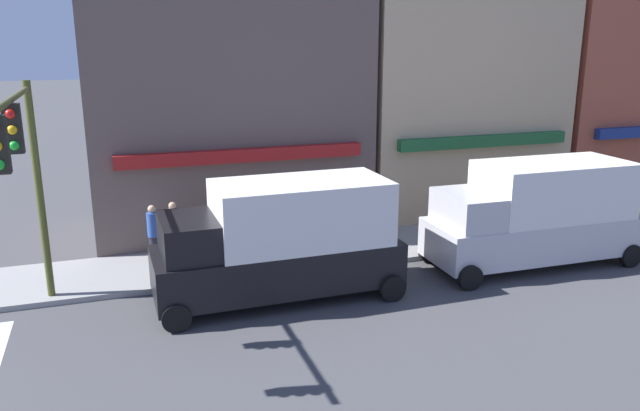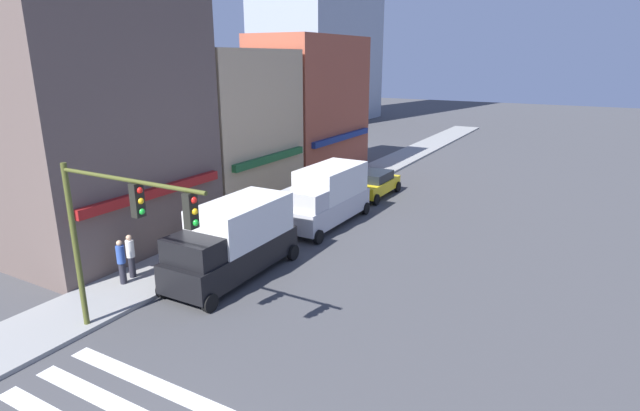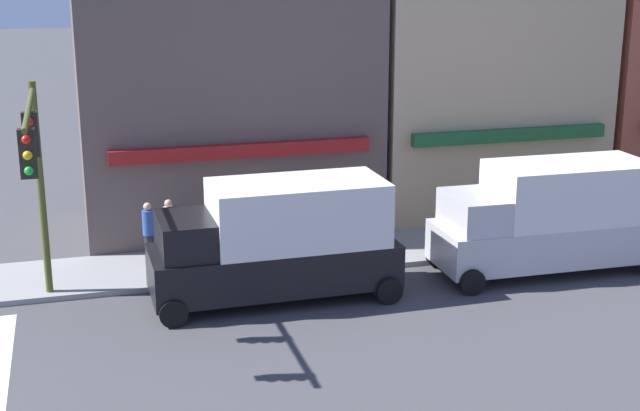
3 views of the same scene
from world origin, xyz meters
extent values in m
cube|color=brown|center=(10.42, 11.50, 6.03)|extent=(8.98, 5.00, 12.05)
cube|color=maroon|center=(10.42, 8.85, 3.00)|extent=(7.63, 0.30, 0.40)
cube|color=tan|center=(18.96, 11.50, 4.51)|extent=(7.73, 5.00, 9.01)
cube|color=#1E592D|center=(18.96, 8.85, 3.00)|extent=(6.57, 0.30, 0.40)
cylinder|color=#474C1E|center=(4.85, 6.40, 2.77)|extent=(0.18, 0.18, 5.53)
cylinder|color=#474C1E|center=(4.85, 3.61, 5.33)|extent=(0.12, 5.58, 0.12)
cube|color=black|center=(4.85, 3.33, 4.81)|extent=(0.32, 0.24, 0.95)
sphere|color=red|center=(4.85, 3.20, 5.10)|extent=(0.18, 0.18, 0.18)
sphere|color=#EAAD14|center=(4.85, 3.20, 4.80)|extent=(0.18, 0.18, 0.18)
sphere|color=green|center=(4.85, 3.20, 4.50)|extent=(0.18, 0.18, 0.18)
cube|color=black|center=(4.85, 1.37, 4.81)|extent=(0.32, 0.24, 0.95)
sphere|color=red|center=(4.85, 1.24, 5.10)|extent=(0.18, 0.18, 0.18)
sphere|color=#EAAD14|center=(4.85, 1.24, 4.80)|extent=(0.18, 0.18, 0.18)
sphere|color=green|center=(4.85, 1.24, 4.50)|extent=(0.18, 0.18, 0.18)
cube|color=black|center=(10.36, 4.70, 0.89)|extent=(6.22, 2.26, 1.10)
cube|color=silver|center=(10.98, 4.70, 2.24)|extent=(4.36, 2.25, 1.60)
cube|color=black|center=(8.37, 4.70, 1.89)|extent=(1.76, 2.11, 0.90)
cylinder|color=black|center=(7.67, 5.80, 0.34)|extent=(0.68, 0.22, 0.68)
cylinder|color=black|center=(7.67, 3.60, 0.34)|extent=(0.68, 0.22, 0.68)
cylinder|color=black|center=(13.05, 5.80, 0.34)|extent=(0.68, 0.22, 0.68)
cylinder|color=black|center=(13.05, 3.60, 0.34)|extent=(0.68, 0.22, 0.68)
cube|color=#B7B7BC|center=(18.00, 4.70, 0.89)|extent=(6.23, 2.29, 1.10)
cube|color=silver|center=(18.62, 4.70, 2.24)|extent=(4.37, 2.26, 1.60)
cube|color=#B7B7BC|center=(16.02, 4.70, 1.89)|extent=(1.77, 2.11, 0.90)
cylinder|color=black|center=(15.31, 5.80, 0.34)|extent=(0.68, 0.22, 0.68)
cylinder|color=black|center=(15.31, 3.60, 0.34)|extent=(0.68, 0.22, 0.68)
cylinder|color=black|center=(20.70, 5.80, 0.34)|extent=(0.68, 0.22, 0.68)
cylinder|color=#23232D|center=(7.53, 7.85, 0.57)|extent=(0.26, 0.26, 0.85)
cylinder|color=#2D4C9E|center=(7.53, 7.85, 1.35)|extent=(0.32, 0.32, 0.70)
sphere|color=tan|center=(7.53, 7.85, 1.81)|extent=(0.22, 0.22, 0.22)
cylinder|color=#23232D|center=(12.18, 7.88, 0.57)|extent=(0.26, 0.26, 0.85)
cylinder|color=slate|center=(12.18, 7.88, 1.35)|extent=(0.32, 0.32, 0.70)
sphere|color=tan|center=(12.18, 7.88, 1.81)|extent=(0.22, 0.22, 0.22)
cylinder|color=#23232D|center=(8.12, 8.02, 0.57)|extent=(0.26, 0.26, 0.85)
cylinder|color=silver|center=(8.12, 8.02, 1.35)|extent=(0.32, 0.32, 0.70)
sphere|color=tan|center=(8.12, 8.02, 1.81)|extent=(0.22, 0.22, 0.22)
camera|label=1|loc=(6.57, -9.73, 6.47)|focal=35.00mm
camera|label=2|loc=(-4.08, -7.48, 8.55)|focal=28.00mm
camera|label=3|loc=(5.67, -16.02, 8.39)|focal=50.00mm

